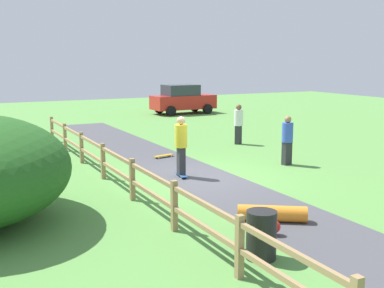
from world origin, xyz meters
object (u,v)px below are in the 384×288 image
trash_bin (261,235)px  skater_fallen (272,214)px  bystander_blue (287,138)px  skateboard_loose (164,156)px  skater_riding (181,143)px  bystander_white (239,122)px  parked_car_red (183,99)px

trash_bin → skater_fallen: 2.04m
skater_fallen → bystander_blue: size_ratio=0.88×
skater_fallen → skateboard_loose: bearing=84.4°
bystander_blue → skateboard_loose: bearing=138.0°
trash_bin → skater_riding: skater_riding is taller
bystander_blue → skater_fallen: bearing=-130.6°
skater_fallen → skateboard_loose: skater_fallen is taller
bystander_white → bystander_blue: 4.34m
skater_riding → bystander_blue: 4.05m
skateboard_loose → parked_car_red: size_ratio=0.19×
skateboard_loose → trash_bin: bearing=-102.9°
skater_fallen → bystander_white: 10.28m
skater_fallen → parked_car_red: (7.83, 20.73, 0.76)m
skateboard_loose → skater_riding: bearing=-103.5°
skater_riding → bystander_blue: bearing=-0.1°
skater_riding → skater_fallen: bearing=-90.6°
skater_fallen → trash_bin: bearing=-131.9°
trash_bin → bystander_white: size_ratio=0.53×
trash_bin → parked_car_red: size_ratio=0.21×
skater_riding → skateboard_loose: bearing=76.5°
skater_fallen → bystander_blue: (4.09, 4.78, 0.73)m
trash_bin → skateboard_loose: 9.52m
skater_fallen → parked_car_red: bearing=69.3°
trash_bin → bystander_blue: bearing=49.1°
skater_riding → parked_car_red: parked_car_red is taller
bystander_white → parked_car_red: size_ratio=0.40×
skater_fallen → skateboard_loose: 7.80m
skater_riding → bystander_blue: skater_riding is taller
trash_bin → bystander_blue: size_ratio=0.53×
skateboard_loose → bystander_blue: (3.33, -2.99, 0.85)m
skater_riding → bystander_white: 6.40m
skater_fallen → bystander_white: (4.82, 9.05, 0.74)m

